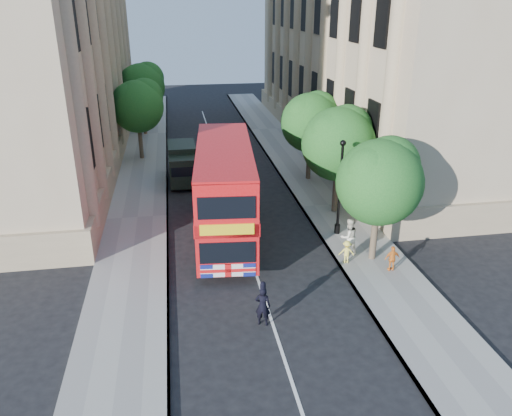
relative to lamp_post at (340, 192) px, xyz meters
name	(u,v)px	position (x,y,z in m)	size (l,w,h in m)	color
ground	(266,305)	(-5.00, -6.00, -2.51)	(120.00, 120.00, 0.00)	black
pavement_right	(328,205)	(0.75, 4.00, -2.45)	(3.50, 80.00, 0.12)	gray
pavement_left	(138,218)	(-10.75, 4.00, -2.45)	(3.50, 80.00, 0.12)	gray
building_right	(378,36)	(8.80, 18.00, 6.49)	(12.00, 38.00, 18.00)	tan
building_left	(26,40)	(-18.80, 18.00, 6.49)	(12.00, 38.00, 18.00)	tan
tree_right_near	(380,178)	(0.84, -2.97, 1.74)	(4.00, 4.00, 6.08)	#473828
tree_right_mid	(339,140)	(0.84, 3.03, 1.93)	(4.20, 4.20, 6.37)	#473828
tree_right_far	(311,119)	(0.84, 9.03, 1.80)	(4.00, 4.00, 6.15)	#473828
tree_left_far	(138,103)	(-10.96, 16.03, 1.93)	(4.00, 4.00, 6.30)	#473828
tree_left_back	(142,84)	(-10.96, 24.03, 2.20)	(4.20, 4.20, 6.65)	#473828
lamp_post	(340,192)	(0.00, 0.00, 0.00)	(0.32, 0.32, 5.16)	black
double_decker_bus	(225,189)	(-5.92, 0.92, 0.16)	(3.69, 10.68, 4.84)	red
box_van	(183,165)	(-7.90, 9.94, -1.24)	(1.94, 4.57, 2.59)	black
police_constable	(263,306)	(-5.39, -7.26, -1.68)	(0.60, 0.40, 1.66)	black
woman_pedestrian	(349,237)	(-0.24, -2.39, -1.45)	(0.91, 0.71, 1.87)	white
child_a	(392,258)	(1.22, -4.29, -1.77)	(0.72, 0.30, 1.24)	orange
child_b	(347,252)	(-0.60, -3.22, -1.82)	(0.74, 0.42, 1.14)	#F9E854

